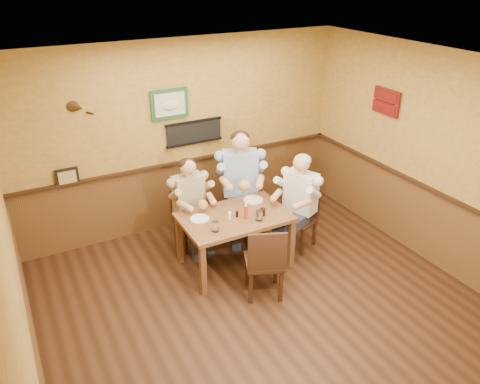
% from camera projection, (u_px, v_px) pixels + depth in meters
% --- Properties ---
extents(room, '(5.02, 5.03, 2.81)m').
position_uv_depth(room, '(277.00, 174.00, 4.93)').
color(room, black).
rests_on(room, ground).
extents(dining_table, '(1.40, 0.90, 0.75)m').
position_uv_depth(dining_table, '(235.00, 222.00, 6.09)').
color(dining_table, brown).
rests_on(dining_table, ground).
extents(chair_back_left, '(0.42, 0.42, 0.86)m').
position_uv_depth(chair_back_left, '(190.00, 220.00, 6.59)').
color(chair_back_left, '#382011').
rests_on(chair_back_left, ground).
extents(chair_back_right, '(0.61, 0.61, 1.02)m').
position_uv_depth(chair_back_right, '(240.00, 203.00, 6.89)').
color(chair_back_right, '#382011').
rests_on(chair_back_right, ground).
extents(chair_right_end, '(0.54, 0.54, 0.89)m').
position_uv_depth(chair_right_end, '(299.00, 219.00, 6.58)').
color(chair_right_end, '#382011').
rests_on(chair_right_end, ground).
extents(chair_near_side, '(0.59, 0.59, 0.98)m').
position_uv_depth(chair_near_side, '(264.00, 260.00, 5.61)').
color(chair_near_side, '#382011').
rests_on(chair_near_side, ground).
extents(diner_tan_shirt, '(0.60, 0.60, 1.22)m').
position_uv_depth(diner_tan_shirt, '(189.00, 208.00, 6.51)').
color(diner_tan_shirt, '#C2B385').
rests_on(diner_tan_shirt, ground).
extents(diner_blue_polo, '(0.87, 0.87, 1.45)m').
position_uv_depth(diner_blue_polo, '(240.00, 189.00, 6.79)').
color(diner_blue_polo, '#8EADD5').
rests_on(diner_blue_polo, ground).
extents(diner_white_elder, '(0.78, 0.78, 1.28)m').
position_uv_depth(diner_white_elder, '(300.00, 207.00, 6.49)').
color(diner_white_elder, silver).
rests_on(diner_white_elder, ground).
extents(water_glass_left, '(0.09, 0.09, 0.13)m').
position_uv_depth(water_glass_left, '(215.00, 226.00, 5.67)').
color(water_glass_left, white).
rests_on(water_glass_left, dining_table).
extents(water_glass_mid, '(0.09, 0.09, 0.13)m').
position_uv_depth(water_glass_mid, '(259.00, 216.00, 5.91)').
color(water_glass_mid, silver).
rests_on(water_glass_mid, dining_table).
extents(cola_tumbler, '(0.08, 0.08, 0.10)m').
position_uv_depth(cola_tumbler, '(263.00, 212.00, 6.03)').
color(cola_tumbler, black).
rests_on(cola_tumbler, dining_table).
extents(hot_sauce_bottle, '(0.06, 0.06, 0.20)m').
position_uv_depth(hot_sauce_bottle, '(246.00, 212.00, 5.94)').
color(hot_sauce_bottle, red).
rests_on(hot_sauce_bottle, dining_table).
extents(salt_shaker, '(0.05, 0.05, 0.10)m').
position_uv_depth(salt_shaker, '(230.00, 215.00, 5.95)').
color(salt_shaker, white).
rests_on(salt_shaker, dining_table).
extents(pepper_shaker, '(0.04, 0.04, 0.08)m').
position_uv_depth(pepper_shaker, '(237.00, 214.00, 6.00)').
color(pepper_shaker, black).
rests_on(pepper_shaker, dining_table).
extents(plate_far_left, '(0.26, 0.26, 0.02)m').
position_uv_depth(plate_far_left, '(200.00, 219.00, 5.96)').
color(plate_far_left, white).
rests_on(plate_far_left, dining_table).
extents(plate_far_right, '(0.28, 0.28, 0.02)m').
position_uv_depth(plate_far_right, '(253.00, 200.00, 6.43)').
color(plate_far_right, white).
rests_on(plate_far_right, dining_table).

